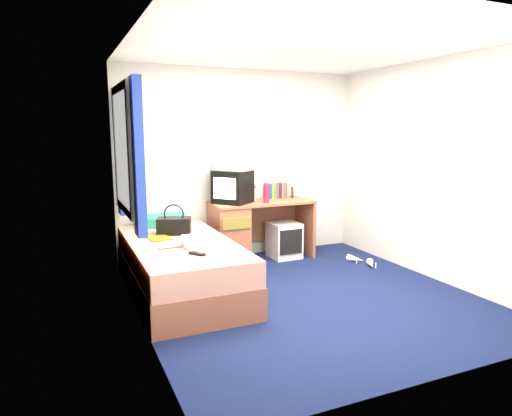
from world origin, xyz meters
name	(u,v)px	position (x,y,z in m)	size (l,w,h in m)	color
ground	(305,296)	(0.00, 0.00, 0.00)	(3.40, 3.40, 0.00)	#0C1438
room_shell	(307,150)	(0.00, 0.00, 1.45)	(3.40, 3.40, 3.40)	white
bed	(181,267)	(-1.10, 0.60, 0.27)	(1.01, 2.00, 0.54)	#A25F43
pillow	(163,221)	(-1.10, 1.43, 0.60)	(0.54, 0.34, 0.12)	#186FA1
desk	(241,229)	(-0.11, 1.44, 0.41)	(1.30, 0.55, 0.75)	#A25F43
storage_cube	(284,240)	(0.46, 1.35, 0.23)	(0.37, 0.37, 0.46)	silver
crt_tv	(233,187)	(-0.22, 1.44, 0.95)	(0.55, 0.55, 0.40)	black
vcr	(233,167)	(-0.22, 1.44, 1.20)	(0.45, 0.32, 0.09)	silver
book_row	(276,191)	(0.46, 1.60, 0.85)	(0.31, 0.13, 0.20)	maroon
picture_frame	(292,192)	(0.68, 1.56, 0.82)	(0.02, 0.12, 0.14)	black
pink_water_bottle	(266,194)	(0.18, 1.30, 0.86)	(0.07, 0.07, 0.22)	#D31D44
aerosol_can	(255,194)	(0.10, 1.50, 0.83)	(0.05, 0.05, 0.17)	silver
handbag	(174,225)	(-1.08, 0.95, 0.64)	(0.40, 0.31, 0.32)	black
towel	(200,241)	(-0.97, 0.33, 0.59)	(0.31, 0.25, 0.10)	white
magazine	(159,238)	(-1.28, 0.80, 0.55)	(0.21, 0.28, 0.01)	yellow
water_bottle	(170,244)	(-1.26, 0.38, 0.58)	(0.07, 0.07, 0.20)	silver
colour_swatch_fan	(205,250)	(-0.97, 0.17, 0.55)	(0.22, 0.06, 0.01)	orange
remote_control	(197,254)	(-1.09, 0.04, 0.55)	(0.05, 0.16, 0.02)	black
window_assembly	(126,153)	(-1.55, 0.90, 1.42)	(0.11, 1.42, 1.40)	silver
white_heels	(363,262)	(1.20, 0.66, 0.04)	(0.21, 0.50, 0.09)	white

